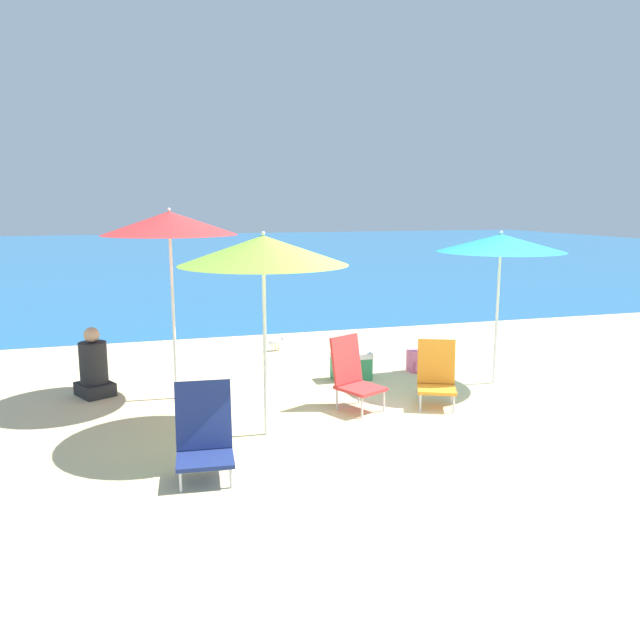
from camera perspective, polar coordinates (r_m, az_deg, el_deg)
ground_plane at (r=6.71m, az=12.58°, el=-9.92°), size 60.00×60.00×0.00m
sea_water at (r=31.09m, az=-10.60°, el=6.10°), size 60.00×40.00×0.01m
beach_umbrella_teal at (r=8.25m, az=16.20°, el=6.76°), size 1.61×1.61×1.99m
beach_umbrella_lime at (r=6.09m, az=-5.20°, el=6.35°), size 1.66×1.66×2.06m
beach_umbrella_red at (r=7.47m, az=-13.60°, el=8.57°), size 1.57×1.57×2.28m
beach_chair_red at (r=7.16m, az=3.03°, el=-4.91°), size 0.61×0.66×0.83m
beach_chair_navy at (r=5.54m, az=-10.54°, el=-10.20°), size 0.52×0.54×0.81m
beach_chair_orange at (r=7.41m, az=10.59°, el=-4.88°), size 0.58×0.60×0.76m
person_seated_near at (r=8.12m, az=-19.98°, el=-4.17°), size 0.52×0.55×0.85m
backpack_pink at (r=8.88m, az=9.05°, el=-3.71°), size 0.31×0.21×0.31m
cooler_box at (r=8.38m, az=2.87°, el=-4.20°), size 0.52×0.31×0.37m
seagull at (r=10.01m, az=-3.94°, el=-2.04°), size 0.27×0.11×0.23m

